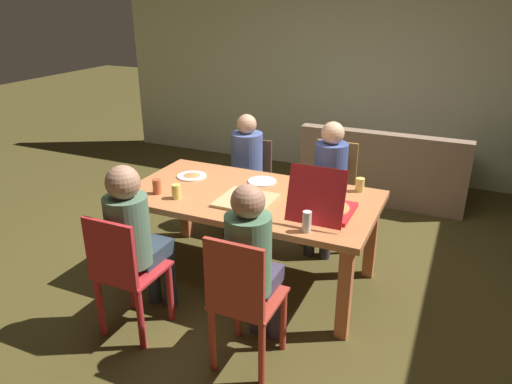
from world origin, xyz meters
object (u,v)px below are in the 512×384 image
(chair_1, at_px, (243,300))
(person_2, at_px, (328,176))
(drinking_glass_2, at_px, (307,222))
(couch, at_px, (384,172))
(plate_1, at_px, (192,176))
(person_1, at_px, (252,259))
(plate_0, at_px, (262,181))
(chair_3, at_px, (125,274))
(drinking_glass_3, at_px, (157,187))
(drinking_glass_0, at_px, (360,185))
(chair_2, at_px, (332,187))
(person_3, at_px, (135,233))
(person_0, at_px, (244,163))
(pizza_box_1, at_px, (324,207))
(chair_0, at_px, (250,177))
(dining_table, at_px, (251,205))
(pizza_box_0, at_px, (246,200))
(drinking_glass_1, at_px, (176,191))

(chair_1, relative_size, person_2, 0.80)
(drinking_glass_2, height_order, couch, drinking_glass_2)
(chair_1, bearing_deg, person_2, 90.00)
(plate_1, bearing_deg, person_2, 32.38)
(person_1, distance_m, plate_0, 1.21)
(chair_3, xyz_separation_m, drinking_glass_3, (-0.22, 0.72, 0.33))
(person_2, bearing_deg, drinking_glass_3, -134.69)
(couch, bearing_deg, plate_1, -121.78)
(plate_1, distance_m, drinking_glass_0, 1.43)
(chair_2, bearing_deg, person_3, -115.32)
(person_0, xyz_separation_m, person_3, (-0.00, -1.73, 0.04))
(plate_1, height_order, drinking_glass_2, drinking_glass_2)
(person_2, xyz_separation_m, plate_1, (-1.03, -0.66, 0.07))
(plate_0, bearing_deg, pizza_box_1, -31.72)
(chair_1, relative_size, person_3, 0.77)
(chair_3, bearing_deg, chair_0, 90.00)
(person_0, relative_size, chair_1, 1.22)
(plate_0, distance_m, plate_1, 0.62)
(dining_table, relative_size, person_2, 1.67)
(person_3, distance_m, drinking_glass_2, 1.16)
(person_1, distance_m, pizza_box_1, 0.77)
(plate_1, bearing_deg, chair_0, 78.86)
(person_0, height_order, chair_3, person_0)
(chair_1, relative_size, chair_3, 1.03)
(person_1, distance_m, plate_1, 1.44)
(person_3, xyz_separation_m, couch, (1.14, 3.13, -0.43))
(person_2, height_order, chair_3, person_2)
(person_1, xyz_separation_m, pizza_box_1, (0.23, 0.73, 0.10))
(dining_table, relative_size, person_3, 1.62)
(chair_0, bearing_deg, plate_0, -58.26)
(chair_0, relative_size, drinking_glass_0, 7.83)
(dining_table, xyz_separation_m, chair_1, (0.40, -0.99, -0.16))
(chair_2, distance_m, pizza_box_1, 1.14)
(person_3, xyz_separation_m, plate_1, (-0.17, 1.02, 0.05))
(dining_table, height_order, plate_0, plate_0)
(chair_3, bearing_deg, drinking_glass_0, 49.07)
(chair_0, height_order, person_0, person_0)
(person_0, relative_size, drinking_glass_0, 10.50)
(chair_2, relative_size, person_2, 0.81)
(plate_1, height_order, drinking_glass_3, drinking_glass_3)
(person_0, xyz_separation_m, drinking_glass_0, (1.24, -0.44, 0.13))
(drinking_glass_3, bearing_deg, chair_3, -73.26)
(chair_2, relative_size, couch, 0.52)
(person_1, bearing_deg, plate_0, 110.60)
(pizza_box_0, relative_size, couch, 0.22)
(person_2, relative_size, drinking_glass_0, 10.75)
(chair_3, xyz_separation_m, person_3, (-0.00, 0.14, 0.24))
(person_2, bearing_deg, couch, 79.41)
(dining_table, bearing_deg, drinking_glass_1, -148.50)
(person_1, bearing_deg, chair_2, 90.00)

